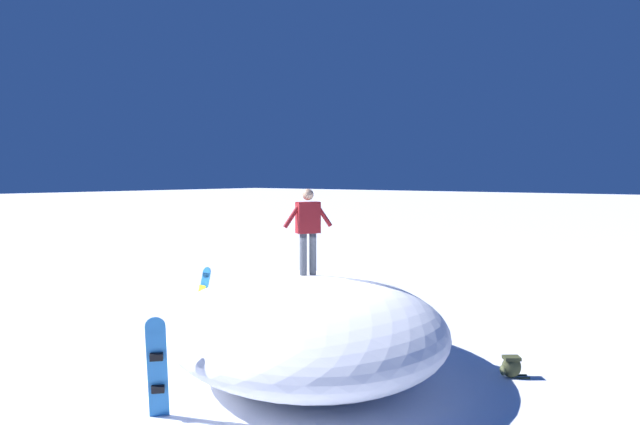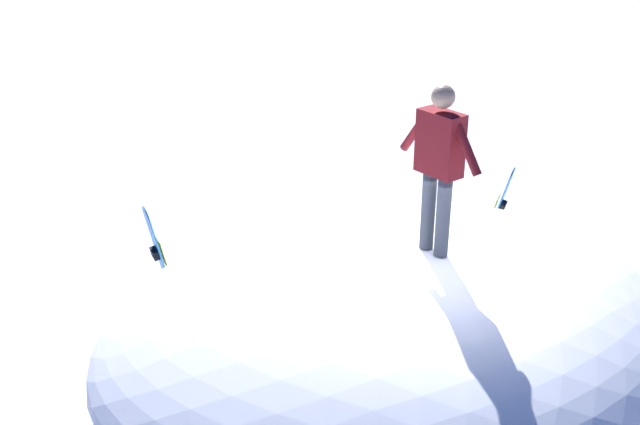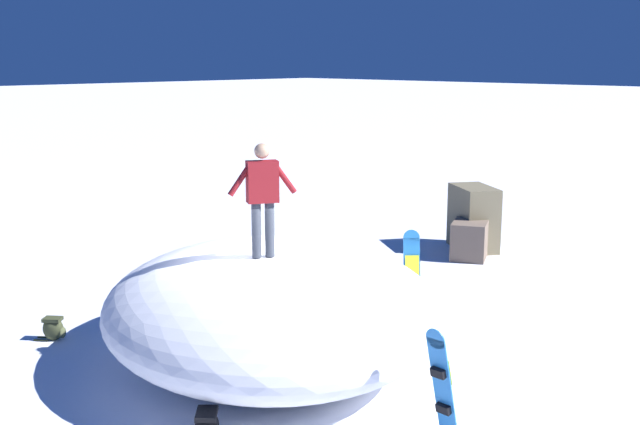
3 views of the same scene
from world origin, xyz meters
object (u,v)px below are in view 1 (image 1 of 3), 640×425
backpack_near (511,367)px  backpack_far (322,319)px  snowboard_primary_upright (202,299)px  snowboard_secondary_upright (157,366)px  snowboarder_standing (308,226)px

backpack_near → backpack_far: size_ratio=0.82×
snowboard_primary_upright → snowboard_secondary_upright: (-3.45, -3.11, 0.05)m
snowboarder_standing → backpack_far: (2.07, 1.26, -2.50)m
snowboard_secondary_upright → backpack_near: bearing=-35.8°
snowboarder_standing → snowboard_primary_upright: snowboarder_standing is taller
snowboard_secondary_upright → backpack_near: snowboard_secondary_upright is taller
snowboarder_standing → snowboard_secondary_upright: bearing=176.9°
snowboard_secondary_upright → backpack_far: snowboard_secondary_upright is taller
snowboard_primary_upright → snowboard_secondary_upright: size_ratio=0.94×
backpack_near → backpack_far: backpack_far is taller
snowboard_secondary_upright → backpack_far: (5.44, 1.07, -0.61)m
backpack_far → backpack_near: bearing=-95.0°
snowboarder_standing → snowboard_secondary_upright: size_ratio=1.03×
snowboard_primary_upright → backpack_far: size_ratio=2.42×
snowboarder_standing → snowboard_primary_upright: size_ratio=1.09×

